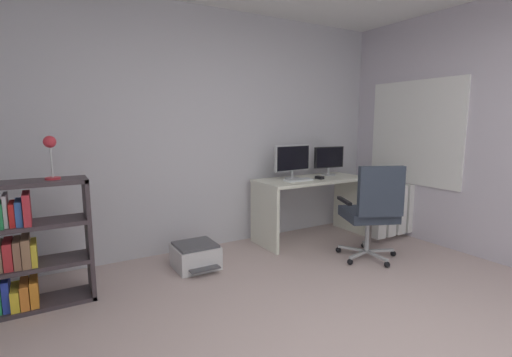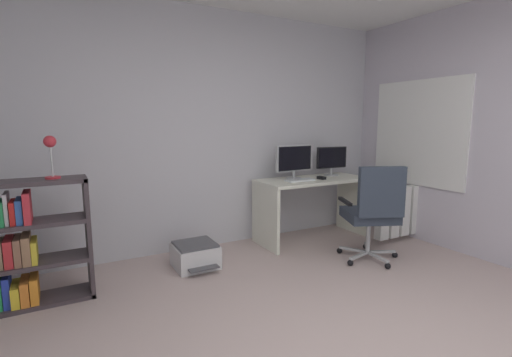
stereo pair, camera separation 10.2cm
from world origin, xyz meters
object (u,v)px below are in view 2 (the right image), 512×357
desk (312,195)px  monitor_secondary (332,159)px  monitor_main (294,159)px  computer_mouse (321,178)px  office_chair (373,209)px  desk_lamp (50,150)px  radiator (408,210)px  keyboard (300,180)px  bookshelf (29,246)px  printer (195,255)px

desk → monitor_secondary: bearing=14.4°
monitor_main → computer_mouse: monitor_main is taller
desk → office_chair: office_chair is taller
computer_mouse → monitor_secondary: bearing=23.8°
monitor_main → monitor_secondary: size_ratio=1.22×
desk_lamp → radiator: desk_lamp is taller
monitor_secondary → radiator: monitor_secondary is taller
desk → keyboard: 0.33m
bookshelf → desk_lamp: size_ratio=2.97×
desk → keyboard: size_ratio=3.96×
office_chair → desk: bearing=94.4°
printer → radiator: (2.58, -0.39, 0.24)m
bookshelf → printer: bearing=4.2°
office_chair → desk_lamp: desk_lamp is taller
desk → monitor_secondary: 0.56m
desk → monitor_main: (-0.21, 0.09, 0.44)m
keyboard → desk_lamp: desk_lamp is taller
keyboard → desk_lamp: size_ratio=1.03×
monitor_main → computer_mouse: size_ratio=5.18×
printer → radiator: 2.62m
keyboard → bookshelf: 2.69m
office_chair → printer: (-1.61, 0.75, -0.43)m
monitor_secondary → keyboard: (-0.60, -0.17, -0.20)m
monitor_secondary → desk: bearing=-165.6°
desk → radiator: bearing=-28.0°
monitor_secondary → computer_mouse: bearing=-148.6°
monitor_secondary → printer: monitor_secondary is taller
monitor_main → keyboard: (-0.03, -0.17, -0.22)m
desk → office_chair: (0.07, -0.90, 0.01)m
bookshelf → desk_lamp: 0.76m
keyboard → desk_lamp: bearing=-174.9°
computer_mouse → monitor_main: bearing=137.2°
monitor_secondary → office_chair: size_ratio=0.42×
bookshelf → desk_lamp: bearing=0.3°
computer_mouse → office_chair: office_chair is taller
desk_lamp → radiator: (3.74, -0.29, -0.85)m
computer_mouse → radiator: size_ratio=0.10×
keyboard → desk_lamp: (-2.47, -0.18, 0.45)m
desk → printer: bearing=-174.2°
keyboard → printer: bearing=-175.6°
desk_lamp → office_chair: bearing=-13.1°
keyboard → bookshelf: bookshelf is taller
desk → radiator: 1.19m
monitor_secondary → desk_lamp: size_ratio=1.28×
office_chair → keyboard: bearing=110.8°
monitor_secondary → bookshelf: size_ratio=0.43×
monitor_main → printer: monitor_main is taller
keyboard → radiator: size_ratio=0.33×
desk → office_chair: 0.90m
computer_mouse → bookshelf: 2.98m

